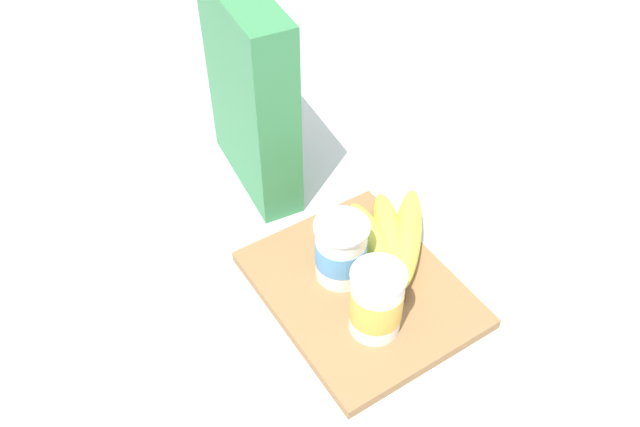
{
  "coord_description": "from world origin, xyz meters",
  "views": [
    {
      "loc": [
        -0.42,
        0.33,
        0.68
      ],
      "look_at": [
        0.1,
        0.0,
        0.07
      ],
      "focal_mm": 36.65,
      "sensor_mm": 36.0,
      "label": 1
    }
  ],
  "objects_px": {
    "yogurt_cup_front": "(376,301)",
    "banana_bunch": "(392,240)",
    "cereal_box": "(252,95)",
    "yogurt_cup_back": "(341,250)",
    "cutting_board": "(360,289)"
  },
  "relations": [
    {
      "from": "yogurt_cup_front",
      "to": "banana_bunch",
      "type": "bearing_deg",
      "value": -46.23
    },
    {
      "from": "cereal_box",
      "to": "yogurt_cup_back",
      "type": "height_order",
      "value": "cereal_box"
    },
    {
      "from": "yogurt_cup_front",
      "to": "yogurt_cup_back",
      "type": "xyz_separation_m",
      "value": [
        0.09,
        -0.01,
        -0.0
      ]
    },
    {
      "from": "yogurt_cup_back",
      "to": "banana_bunch",
      "type": "bearing_deg",
      "value": -92.26
    },
    {
      "from": "cutting_board",
      "to": "yogurt_cup_back",
      "type": "distance_m",
      "value": 0.06
    },
    {
      "from": "cutting_board",
      "to": "banana_bunch",
      "type": "bearing_deg",
      "value": -68.48
    },
    {
      "from": "cutting_board",
      "to": "banana_bunch",
      "type": "height_order",
      "value": "banana_bunch"
    },
    {
      "from": "yogurt_cup_back",
      "to": "cutting_board",
      "type": "bearing_deg",
      "value": -161.11
    },
    {
      "from": "cutting_board",
      "to": "cereal_box",
      "type": "bearing_deg",
      "value": -0.37
    },
    {
      "from": "yogurt_cup_front",
      "to": "yogurt_cup_back",
      "type": "relative_size",
      "value": 1.09
    },
    {
      "from": "banana_bunch",
      "to": "cutting_board",
      "type": "bearing_deg",
      "value": 111.52
    },
    {
      "from": "cutting_board",
      "to": "banana_bunch",
      "type": "xyz_separation_m",
      "value": [
        0.03,
        -0.07,
        0.03
      ]
    },
    {
      "from": "cutting_board",
      "to": "yogurt_cup_back",
      "type": "relative_size",
      "value": 3.1
    },
    {
      "from": "yogurt_cup_back",
      "to": "cereal_box",
      "type": "bearing_deg",
      "value": -2.88
    },
    {
      "from": "yogurt_cup_front",
      "to": "cutting_board",
      "type": "bearing_deg",
      "value": -20.18
    }
  ]
}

